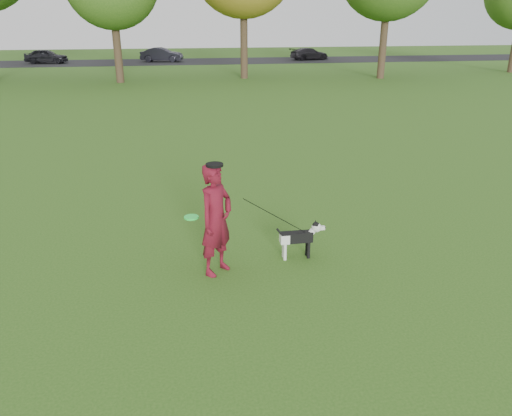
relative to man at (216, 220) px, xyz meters
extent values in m
plane|color=#285116|center=(0.22, 0.21, -0.92)|extent=(120.00, 120.00, 0.00)
cube|color=black|center=(0.22, 40.21, -0.91)|extent=(120.00, 7.00, 0.02)
imported|color=#580C1F|center=(0.00, 0.00, 0.00)|extent=(0.79, 0.79, 1.84)
cube|color=black|center=(1.40, 0.29, -0.53)|extent=(0.55, 0.17, 0.18)
cube|color=silver|center=(1.19, 0.29, -0.54)|extent=(0.15, 0.17, 0.16)
cylinder|color=silver|center=(1.19, 0.23, -0.77)|extent=(0.06, 0.06, 0.30)
cylinder|color=silver|center=(1.19, 0.35, -0.77)|extent=(0.06, 0.06, 0.30)
cylinder|color=black|center=(1.61, 0.23, -0.77)|extent=(0.06, 0.06, 0.30)
cylinder|color=black|center=(1.61, 0.35, -0.77)|extent=(0.06, 0.06, 0.30)
cylinder|color=silver|center=(1.64, 0.29, -0.49)|extent=(0.18, 0.11, 0.19)
sphere|color=silver|center=(1.75, 0.29, -0.37)|extent=(0.17, 0.17, 0.17)
sphere|color=black|center=(1.74, 0.29, -0.34)|extent=(0.13, 0.13, 0.13)
cube|color=silver|center=(1.84, 0.29, -0.39)|extent=(0.11, 0.07, 0.06)
sphere|color=black|center=(1.90, 0.29, -0.39)|extent=(0.04, 0.04, 0.04)
cone|color=black|center=(1.74, 0.24, -0.29)|extent=(0.06, 0.06, 0.07)
cone|color=black|center=(1.74, 0.33, -0.29)|extent=(0.06, 0.06, 0.07)
cylinder|color=black|center=(1.13, 0.29, -0.47)|extent=(0.19, 0.04, 0.25)
cylinder|color=black|center=(1.59, 0.29, -0.48)|extent=(0.12, 0.12, 0.02)
imported|color=black|center=(-11.27, 40.21, -0.30)|extent=(3.73, 1.97, 1.21)
imported|color=black|center=(-1.36, 40.21, -0.29)|extent=(3.91, 2.03, 1.23)
imported|color=#252128|center=(12.34, 40.21, -0.37)|extent=(3.93, 2.35, 1.07)
cylinder|color=#1FFC47|center=(-0.39, -0.07, 0.10)|extent=(0.23, 0.23, 0.02)
cylinder|color=black|center=(0.00, 0.00, 0.91)|extent=(0.27, 0.27, 0.04)
cylinder|color=#38281C|center=(-3.78, 25.71, 1.18)|extent=(0.48, 0.48, 4.20)
cylinder|color=#38281C|center=(4.22, 26.71, 1.60)|extent=(0.48, 0.48, 5.04)
cylinder|color=#38281C|center=(13.22, 25.21, 1.49)|extent=(0.48, 0.48, 4.83)
camera|label=1|loc=(-0.56, -7.32, 3.04)|focal=35.00mm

